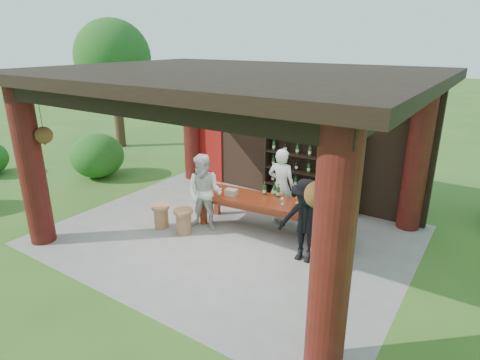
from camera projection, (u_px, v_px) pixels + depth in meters
The scene contains 15 objects.
ground at pixel (230, 235), 8.77m from camera, with size 90.00×90.00×0.00m, color #2D5119.
pavilion at pixel (240, 136), 8.41m from camera, with size 7.50×6.00×3.60m.
wine_shelf at pixel (309, 166), 9.98m from camera, with size 2.42×0.37×2.13m.
tasting_table at pixel (268, 205), 8.71m from camera, with size 3.26×1.18×0.75m.
stool_near_left at pixel (184, 221), 8.75m from camera, with size 0.42×0.42×0.55m.
stool_near_right at pixel (319, 259), 7.37m from camera, with size 0.32×0.32×0.43m.
stool_far_left at pixel (161, 216), 9.02m from camera, with size 0.40×0.40×0.53m.
host at pixel (281, 186), 9.12m from camera, with size 0.64×0.42×1.76m, color silver.
guest_woman at pixel (204, 193), 8.75m from camera, with size 0.84×0.66×1.73m, color silver.
guest_man at pixel (305, 221), 7.51m from camera, with size 1.06×0.61×1.64m, color black.
table_bottles at pixel (272, 189), 8.88m from camera, with size 0.41×0.18×0.31m.
table_glasses at pixel (302, 202), 8.39m from camera, with size 0.99×0.43×0.15m.
napkin_basket at pixel (231, 192), 8.92m from camera, with size 0.26×0.18×0.14m, color #BF6672.
shrubs at pixel (329, 215), 8.44m from camera, with size 17.18×8.05×1.36m.
trees at pixel (430, 82), 6.73m from camera, with size 20.42×10.65×4.80m.
Camera 1 is at (4.54, -6.44, 4.04)m, focal length 30.00 mm.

